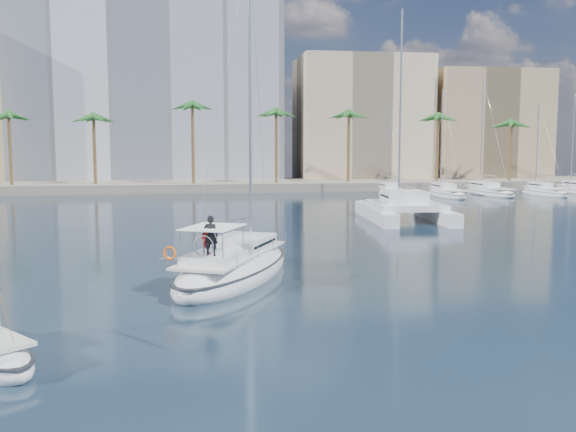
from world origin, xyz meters
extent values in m
plane|color=black|center=(0.00, 0.00, 0.00)|extent=(160.00, 160.00, 0.00)
cube|color=gray|center=(0.00, 61.00, 0.60)|extent=(120.00, 14.00, 1.20)
cube|color=silver|center=(-12.00, 73.00, 14.00)|extent=(42.00, 16.00, 28.00)
cube|color=beige|center=(22.00, 70.00, 10.00)|extent=(20.00, 14.00, 20.00)
cube|color=tan|center=(42.00, 68.00, 9.00)|extent=(18.00, 12.00, 18.00)
cylinder|color=brown|center=(0.00, 57.00, 5.25)|extent=(0.44, 0.44, 10.50)
sphere|color=#215A21|center=(0.00, 57.00, 10.50)|extent=(3.60, 3.60, 3.60)
cylinder|color=brown|center=(34.00, 57.00, 5.25)|extent=(0.44, 0.44, 10.50)
sphere|color=#215A21|center=(34.00, 57.00, 10.50)|extent=(3.60, 3.60, 3.60)
ellipsoid|color=white|center=(-2.57, 0.16, 0.35)|extent=(8.16, 11.95, 2.38)
ellipsoid|color=black|center=(-2.57, 0.16, 0.69)|extent=(8.24, 12.07, 0.18)
cube|color=silver|center=(-2.67, -0.04, 1.25)|extent=(5.99, 8.91, 0.12)
cube|color=silver|center=(-2.11, 1.16, 1.61)|extent=(3.81, 4.44, 0.60)
cube|color=black|center=(-2.11, 1.16, 1.63)|extent=(3.65, 4.05, 0.14)
cylinder|color=#B7BABF|center=(-1.55, 2.36, 8.84)|extent=(0.15, 0.15, 15.06)
cylinder|color=#B7BABF|center=(-2.53, 0.26, 2.81)|extent=(2.06, 4.25, 0.11)
cube|color=silver|center=(-3.60, -2.04, 1.49)|extent=(3.19, 3.52, 0.36)
cube|color=white|center=(-3.64, -2.14, 2.86)|extent=(3.19, 3.52, 0.04)
torus|color=silver|center=(-4.06, -3.04, 2.16)|extent=(0.89, 0.45, 0.96)
torus|color=#D64F0B|center=(-5.52, -2.85, 1.86)|extent=(0.65, 0.44, 0.64)
imported|color=black|center=(-3.75, -2.71, 2.57)|extent=(0.75, 0.61, 1.78)
imported|color=#B21B1B|center=(-3.91, -1.98, 2.30)|extent=(0.76, 0.76, 1.25)
cube|color=white|center=(10.98, 22.75, 0.55)|extent=(2.04, 12.54, 1.10)
cube|color=white|center=(16.01, 22.41, 0.55)|extent=(2.04, 12.54, 1.10)
cube|color=silver|center=(13.46, 21.96, 1.30)|extent=(6.10, 7.23, 0.50)
cube|color=silver|center=(13.50, 22.58, 2.00)|extent=(3.68, 3.97, 1.00)
cube|color=black|center=(13.50, 22.58, 2.05)|extent=(3.67, 3.47, 0.18)
cylinder|color=#B7BABF|center=(13.62, 24.45, 9.83)|extent=(0.18, 0.18, 16.65)
ellipsoid|color=silver|center=(-5.78, 1.83, 0.79)|extent=(0.19, 0.36, 0.17)
sphere|color=silver|center=(-5.78, 2.00, 0.81)|extent=(0.09, 0.09, 0.09)
cube|color=gray|center=(-6.04, 1.83, 0.82)|extent=(0.41, 0.15, 0.10)
cube|color=gray|center=(-5.53, 1.83, 0.82)|extent=(0.41, 0.15, 0.10)
camera|label=1|loc=(-4.40, -30.59, 6.58)|focal=40.00mm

